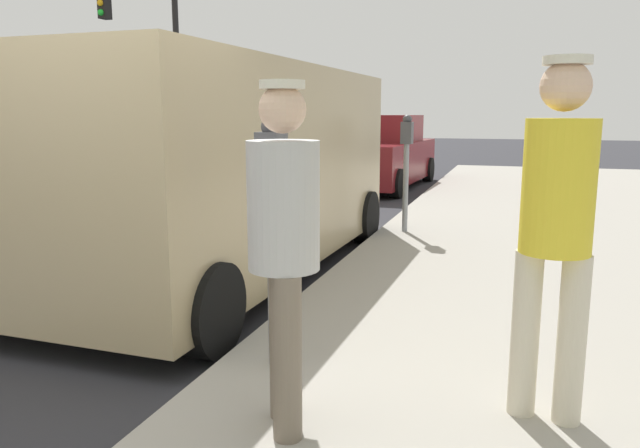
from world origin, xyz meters
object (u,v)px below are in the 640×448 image
at_px(pedestrian_in_yellow, 556,218).
at_px(traffic_light_corner, 149,45).
at_px(parking_meter_near, 272,200).
at_px(parking_meter_far, 406,153).
at_px(pedestrian_in_gray, 284,237).
at_px(parked_sedan_ahead, 378,155).
at_px(parked_van, 225,166).

xyz_separation_m(pedestrian_in_yellow, traffic_light_corner, (-9.89, 11.67, 2.33)).
height_order(parking_meter_near, traffic_light_corner, traffic_light_corner).
bearing_deg(traffic_light_corner, parking_meter_far, -39.78).
relative_size(parking_meter_near, pedestrian_in_gray, 0.90).
relative_size(pedestrian_in_gray, traffic_light_corner, 0.32).
distance_m(pedestrian_in_gray, parked_sedan_ahead, 11.37).
relative_size(parking_meter_far, parked_van, 0.29).
distance_m(pedestrian_in_yellow, traffic_light_corner, 15.47).
relative_size(pedestrian_in_yellow, traffic_light_corner, 0.35).
height_order(pedestrian_in_gray, pedestrian_in_yellow, pedestrian_in_yellow).
relative_size(parked_sedan_ahead, traffic_light_corner, 0.86).
distance_m(parking_meter_far, parked_sedan_ahead, 6.19).
relative_size(pedestrian_in_gray, parked_van, 0.32).
xyz_separation_m(parking_meter_far, parked_van, (-1.50, -2.18, -0.03)).
bearing_deg(parking_meter_near, parking_meter_far, 90.00).
relative_size(pedestrian_in_gray, pedestrian_in_yellow, 0.94).
relative_size(parked_van, traffic_light_corner, 1.01).
bearing_deg(parked_van, pedestrian_in_yellow, -39.82).
height_order(pedestrian_in_gray, traffic_light_corner, traffic_light_corner).
height_order(parked_van, traffic_light_corner, traffic_light_corner).
bearing_deg(traffic_light_corner, pedestrian_in_gray, -54.53).
relative_size(pedestrian_in_gray, parked_sedan_ahead, 0.38).
bearing_deg(parked_van, pedestrian_in_gray, -58.82).
distance_m(parking_meter_near, parked_van, 2.79).
height_order(parked_van, parked_sedan_ahead, parked_van).
relative_size(parking_meter_near, parked_sedan_ahead, 0.34).
distance_m(parking_meter_near, pedestrian_in_yellow, 1.59).
relative_size(parking_meter_far, pedestrian_in_gray, 0.90).
bearing_deg(pedestrian_in_gray, pedestrian_in_yellow, 22.24).
bearing_deg(pedestrian_in_yellow, parked_van, 140.18).
bearing_deg(parked_sedan_ahead, pedestrian_in_gray, -79.58).
distance_m(parked_sedan_ahead, traffic_light_corner, 7.24).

